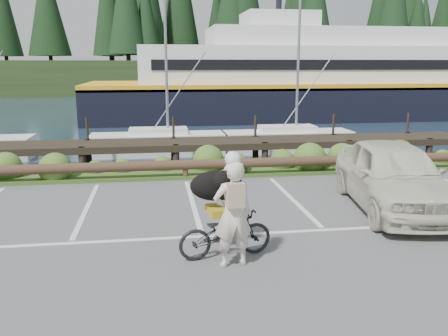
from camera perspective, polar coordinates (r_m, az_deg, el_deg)
The scene contains 8 objects.
ground at distance 10.15m, azimuth -2.84°, elevation -7.45°, with size 72.00×72.00×0.00m, color #505052.
harbor_backdrop at distance 88.05m, azimuth -7.69°, elevation 10.02°, with size 170.00×160.00×30.00m.
vegetation_strip at distance 15.22m, azimuth -4.81°, elevation -0.55°, with size 34.00×1.60×0.10m, color #3D5B21.
log_rail at distance 14.55m, azimuth -4.63°, elevation -1.35°, with size 32.00×0.30×0.60m, color #443021, non-canonical shape.
bicycle at distance 8.65m, azimuth 0.18°, elevation -7.80°, with size 0.60×1.73×0.91m, color black.
cyclist at distance 8.13m, azimuth 1.05°, elevation -5.56°, with size 0.68×0.45×1.87m, color beige.
dog at distance 8.94m, azimuth -0.91°, elevation -2.13°, with size 1.01×0.49×0.58m, color black.
parked_car at distance 12.09m, azimuth 19.70°, elevation -0.82°, with size 1.97×4.89×1.66m, color beige.
Camera 1 is at (-0.90, -9.51, 3.44)m, focal length 38.00 mm.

